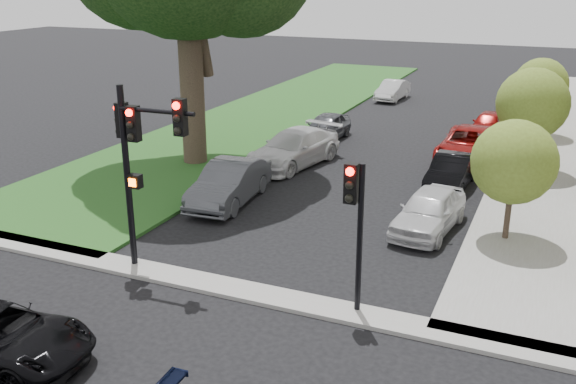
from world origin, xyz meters
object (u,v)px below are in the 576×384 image
at_px(traffic_signal_main, 138,146).
at_px(car_parked_2, 470,145).
at_px(small_tree_c, 541,85).
at_px(car_parked_6, 294,148).
at_px(car_parked_9, 393,90).
at_px(small_tree_a, 514,162).
at_px(car_parked_5, 229,183).
at_px(small_tree_b, 533,104).
at_px(car_parked_1, 451,172).
at_px(car_parked_3, 488,123).
at_px(car_parked_7, 326,127).
at_px(traffic_signal_secondary, 355,211).
at_px(car_parked_0, 429,211).

distance_m(traffic_signal_main, car_parked_2, 17.22).
bearing_deg(small_tree_c, car_parked_6, -134.12).
distance_m(small_tree_c, car_parked_9, 12.18).
xyz_separation_m(small_tree_a, car_parked_5, (-10.05, -0.35, -1.90)).
bearing_deg(car_parked_6, car_parked_9, 101.20).
distance_m(small_tree_b, car_parked_2, 3.45).
xyz_separation_m(car_parked_1, car_parked_6, (-7.13, 0.44, 0.12)).
relative_size(car_parked_1, car_parked_3, 1.11).
xyz_separation_m(car_parked_1, car_parked_7, (-7.36, 5.31, 0.02)).
xyz_separation_m(traffic_signal_secondary, car_parked_7, (-6.80, 16.57, -2.12)).
bearing_deg(traffic_signal_secondary, car_parked_7, 112.32).
bearing_deg(small_tree_b, small_tree_c, 90.00).
xyz_separation_m(small_tree_a, car_parked_0, (-2.51, -0.13, -1.97)).
xyz_separation_m(small_tree_a, car_parked_2, (-2.50, 9.01, -1.91)).
relative_size(car_parked_0, car_parked_2, 0.75).
relative_size(small_tree_a, car_parked_0, 0.95).
bearing_deg(traffic_signal_main, car_parked_1, 58.24).
relative_size(car_parked_0, car_parked_3, 1.14).
xyz_separation_m(car_parked_1, car_parked_2, (0.13, 4.19, 0.11)).
xyz_separation_m(small_tree_a, small_tree_c, (0.00, 15.33, 0.08)).
relative_size(small_tree_a, car_parked_3, 1.09).
bearing_deg(car_parked_9, traffic_signal_main, -86.43).
distance_m(small_tree_b, traffic_signal_secondary, 15.08).
bearing_deg(car_parked_6, small_tree_c, 57.44).
bearing_deg(traffic_signal_main, car_parked_2, 65.35).
relative_size(traffic_signal_secondary, car_parked_1, 0.98).
bearing_deg(small_tree_b, car_parked_5, -139.28).
bearing_deg(car_parked_0, small_tree_b, 79.52).
distance_m(car_parked_2, car_parked_6, 8.18).
xyz_separation_m(traffic_signal_main, car_parked_5, (-0.48, 6.04, -2.98)).
xyz_separation_m(small_tree_c, car_parked_6, (-9.76, -10.06, -1.97)).
bearing_deg(car_parked_3, small_tree_b, -63.08).
height_order(small_tree_b, car_parked_2, small_tree_b).
relative_size(small_tree_c, car_parked_5, 0.87).
height_order(small_tree_a, car_parked_9, small_tree_a).
xyz_separation_m(small_tree_a, traffic_signal_secondary, (-3.18, -6.44, 0.12)).
height_order(traffic_signal_secondary, car_parked_9, traffic_signal_secondary).
bearing_deg(car_parked_6, car_parked_3, 63.31).
distance_m(small_tree_b, small_tree_c, 7.04).
bearing_deg(car_parked_7, small_tree_a, -44.82).
bearing_deg(small_tree_c, traffic_signal_secondary, -98.31).
bearing_deg(small_tree_a, car_parked_5, -177.98).
height_order(small_tree_a, car_parked_3, small_tree_a).
relative_size(small_tree_b, car_parked_3, 1.23).
relative_size(small_tree_c, car_parked_2, 0.74).
relative_size(car_parked_0, car_parked_1, 1.03).
distance_m(small_tree_b, car_parked_5, 13.45).
xyz_separation_m(small_tree_b, car_parked_5, (-10.05, -8.65, -2.26)).
height_order(traffic_signal_secondary, car_parked_5, traffic_signal_secondary).
bearing_deg(traffic_signal_secondary, car_parked_6, 119.35).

